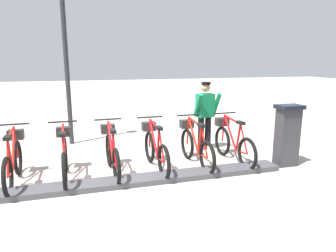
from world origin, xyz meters
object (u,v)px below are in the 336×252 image
at_px(lamp_post, 64,33).
at_px(bike_docked_4, 65,156).
at_px(bike_docked_5, 13,160).
at_px(worker_near_rack, 205,113).
at_px(bike_docked_1, 195,145).
at_px(bike_docked_2, 155,148).
at_px(payment_kiosk, 287,134).
at_px(bike_docked_3, 112,152).
at_px(bike_docked_0, 232,142).

bearing_deg(lamp_post, bike_docked_4, 178.23).
relative_size(bike_docked_5, worker_near_rack, 1.04).
bearing_deg(bike_docked_1, bike_docked_4, 90.00).
bearing_deg(bike_docked_1, bike_docked_5, 90.00).
bearing_deg(bike_docked_2, worker_near_rack, -56.60).
bearing_deg(bike_docked_4, payment_kiosk, -97.42).
height_order(payment_kiosk, worker_near_rack, worker_near_rack).
xyz_separation_m(bike_docked_2, bike_docked_5, (0.00, 2.59, 0.00)).
height_order(bike_docked_4, bike_docked_5, same).
xyz_separation_m(bike_docked_2, bike_docked_4, (0.00, 1.73, 0.00)).
xyz_separation_m(payment_kiosk, bike_docked_4, (0.57, 4.39, -0.24)).
relative_size(bike_docked_3, bike_docked_4, 1.00).
xyz_separation_m(bike_docked_4, bike_docked_5, (0.00, 0.86, 0.00)).
distance_m(payment_kiosk, worker_near_rack, 1.96).
bearing_deg(bike_docked_3, bike_docked_1, -90.00).
height_order(bike_docked_5, lamp_post, lamp_post).
height_order(bike_docked_2, bike_docked_5, same).
relative_size(payment_kiosk, lamp_post, 0.29).
bearing_deg(payment_kiosk, lamp_post, 54.59).
distance_m(bike_docked_2, bike_docked_5, 2.59).
bearing_deg(bike_docked_3, bike_docked_5, 90.00).
distance_m(worker_near_rack, lamp_post, 3.98).
bearing_deg(bike_docked_0, bike_docked_1, 90.00).
height_order(payment_kiosk, bike_docked_5, payment_kiosk).
bearing_deg(lamp_post, bike_docked_3, -162.52).
bearing_deg(bike_docked_4, worker_near_rack, -72.94).
height_order(payment_kiosk, bike_docked_0, payment_kiosk).
distance_m(bike_docked_2, bike_docked_3, 0.86).
bearing_deg(bike_docked_1, lamp_post, 45.19).
bearing_deg(bike_docked_0, bike_docked_3, 90.00).
xyz_separation_m(worker_near_rack, lamp_post, (1.51, 3.15, 1.90)).
height_order(bike_docked_1, lamp_post, lamp_post).
xyz_separation_m(payment_kiosk, worker_near_rack, (1.56, 1.16, 0.24)).
bearing_deg(bike_docked_5, payment_kiosk, -96.21).
height_order(payment_kiosk, bike_docked_2, payment_kiosk).
bearing_deg(bike_docked_3, bike_docked_4, 90.00).
height_order(bike_docked_3, bike_docked_5, same).
xyz_separation_m(bike_docked_2, lamp_post, (2.50, 1.65, 2.38)).
distance_m(bike_docked_4, bike_docked_5, 0.86).
relative_size(payment_kiosk, bike_docked_5, 0.74).
bearing_deg(bike_docked_4, bike_docked_0, -90.00).
distance_m(bike_docked_3, lamp_post, 3.54).
bearing_deg(payment_kiosk, bike_docked_2, 77.89).
relative_size(payment_kiosk, bike_docked_1, 0.74).
xyz_separation_m(bike_docked_3, lamp_post, (2.50, 0.79, 2.38)).
bearing_deg(bike_docked_2, lamp_post, 33.46).
height_order(bike_docked_2, lamp_post, lamp_post).
bearing_deg(lamp_post, bike_docked_2, -146.54).
distance_m(bike_docked_2, lamp_post, 3.82).
distance_m(bike_docked_0, bike_docked_2, 1.73).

